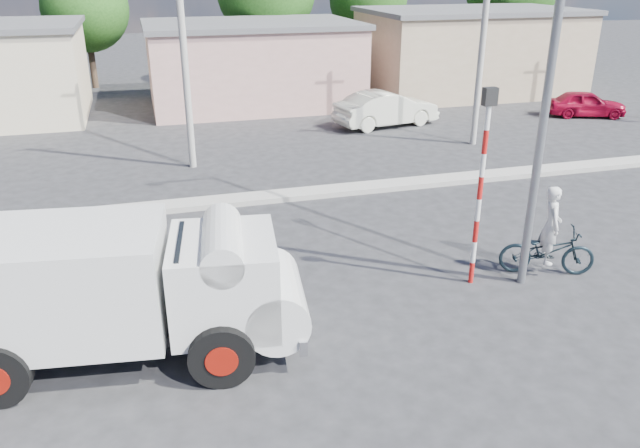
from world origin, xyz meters
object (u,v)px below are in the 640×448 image
object	(u,v)px
bicycle	(547,251)
traffic_pole	(482,172)
streetlight	(545,57)
cyclist	(549,237)
car_cream	(386,109)
car_red	(586,104)
truck	(127,288)

from	to	relation	value
bicycle	traffic_pole	bearing A→B (deg)	109.25
streetlight	cyclist	bearing A→B (deg)	14.82
cyclist	streetlight	size ratio (longest dim) A/B	0.20
cyclist	streetlight	world-z (taller)	streetlight
cyclist	traffic_pole	world-z (taller)	traffic_pole
cyclist	car_cream	distance (m)	14.42
car_red	traffic_pole	size ratio (longest dim) A/B	0.81
traffic_pole	streetlight	xyz separation A→B (m)	(0.94, -0.30, 2.37)
traffic_pole	truck	bearing A→B (deg)	-173.12
truck	car_red	size ratio (longest dim) A/B	1.81
cyclist	car_cream	bearing A→B (deg)	14.17
cyclist	car_cream	size ratio (longest dim) A/B	0.39
cyclist	car_red	world-z (taller)	cyclist
bicycle	traffic_pole	world-z (taller)	traffic_pole
car_red	streetlight	xyz separation A→B (m)	(-12.29, -13.73, 4.36)
bicycle	car_red	xyz separation A→B (m)	(11.37, 13.49, 0.04)
bicycle	car_cream	bearing A→B (deg)	14.17
cyclist	traffic_pole	distance (m)	2.51
truck	car_cream	distance (m)	18.64
truck	car_red	world-z (taller)	truck
car_red	traffic_pole	world-z (taller)	traffic_pole
truck	bicycle	xyz separation A→B (m)	(9.14, 0.82, -0.84)
cyclist	bicycle	bearing A→B (deg)	0.00
truck	car_cream	xyz separation A→B (m)	(10.85, 15.14, -0.64)
bicycle	car_cream	distance (m)	14.42
car_red	cyclist	bearing A→B (deg)	160.14
bicycle	streetlight	bearing A→B (deg)	125.80
truck	car_cream	size ratio (longest dim) A/B	1.38
car_red	traffic_pole	bearing A→B (deg)	155.70
car_red	streetlight	distance (m)	18.94
truck	cyclist	xyz separation A→B (m)	(9.14, 0.82, -0.50)
bicycle	streetlight	xyz separation A→B (m)	(-0.92, -0.24, 4.40)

